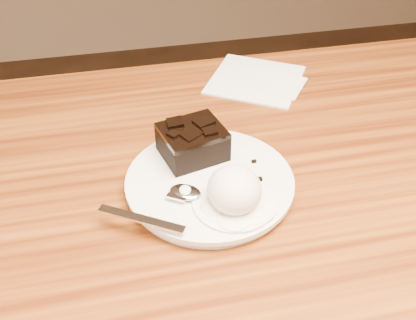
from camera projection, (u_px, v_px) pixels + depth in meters
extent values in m
cylinder|color=white|center=(210.00, 184.00, 0.62)|extent=(0.21, 0.21, 0.02)
cube|color=black|center=(193.00, 144.00, 0.64)|extent=(0.09, 0.09, 0.04)
ellipsoid|color=white|center=(234.00, 189.00, 0.57)|extent=(0.06, 0.07, 0.05)
cylinder|color=white|center=(234.00, 203.00, 0.58)|extent=(0.10, 0.10, 0.00)
cube|color=white|center=(256.00, 79.00, 0.84)|extent=(0.20, 0.20, 0.01)
cube|color=black|center=(260.00, 179.00, 0.61)|extent=(0.01, 0.01, 0.00)
cube|color=black|center=(232.00, 196.00, 0.59)|extent=(0.01, 0.01, 0.00)
cube|color=black|center=(254.00, 161.00, 0.64)|extent=(0.01, 0.00, 0.00)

